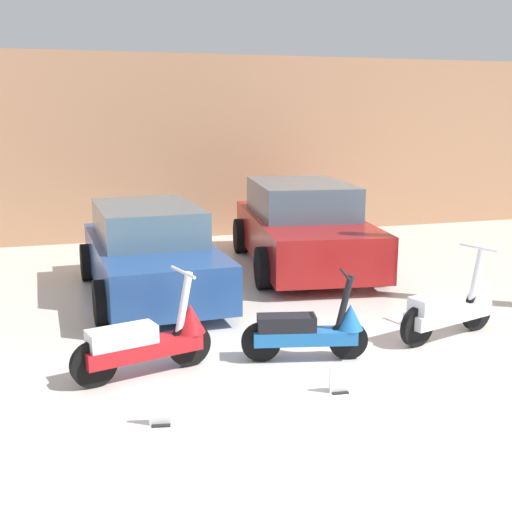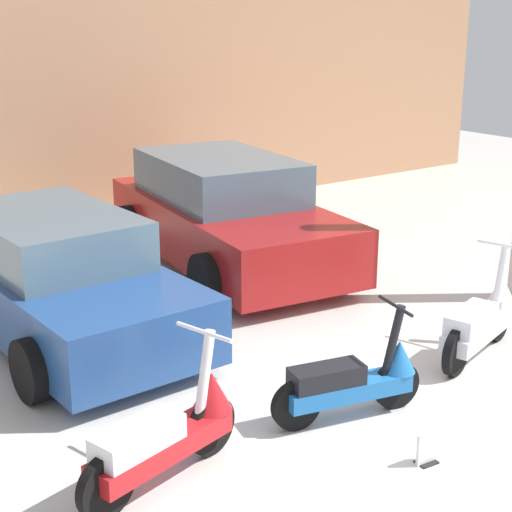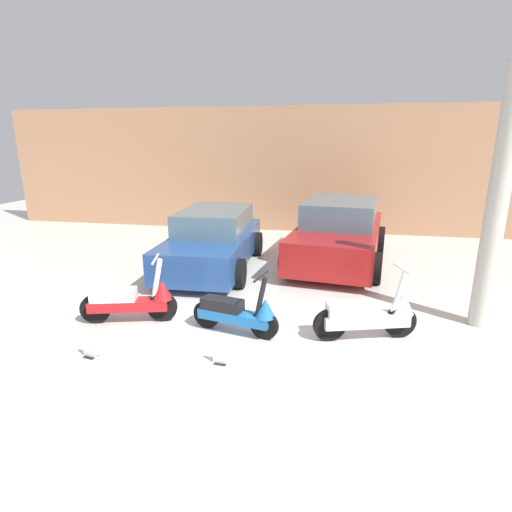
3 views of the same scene
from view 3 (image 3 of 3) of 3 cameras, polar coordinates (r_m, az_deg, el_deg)
The scene contains 10 objects.
ground_plane at distance 5.41m, azimuth -2.41°, elevation -14.74°, with size 28.00×28.00×0.00m, color silver.
wall_back at distance 12.78m, azimuth 5.89°, elevation 12.06°, with size 19.60×0.12×3.84m, color tan.
scooter_front_left at distance 6.61m, azimuth -17.20°, elevation -5.98°, with size 1.48×0.68×1.05m.
scooter_front_right at distance 5.95m, azimuth -2.56°, elevation -8.03°, with size 1.37×0.59×0.97m.
scooter_front_center at distance 6.02m, azimuth 16.02°, elevation -8.01°, with size 1.49×0.72×1.07m.
car_rear_left at distance 9.08m, azimuth -6.10°, elevation 2.24°, with size 1.97×3.91×1.31m.
car_rear_center at distance 9.70m, azimuth 11.79°, elevation 3.31°, with size 2.50×4.49×1.45m.
placard_near_left_scooter at distance 5.87m, azimuth -22.65°, elevation -12.18°, with size 0.20×0.15×0.26m.
placard_near_right_scooter at distance 5.31m, azimuth -5.09°, elevation -13.97°, with size 0.20×0.13×0.26m.
support_column_side at distance 6.78m, azimuth 31.22°, elevation 6.53°, with size 0.30×0.30×3.84m, color beige.
Camera 3 is at (1.07, -4.53, 2.75)m, focal length 28.00 mm.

